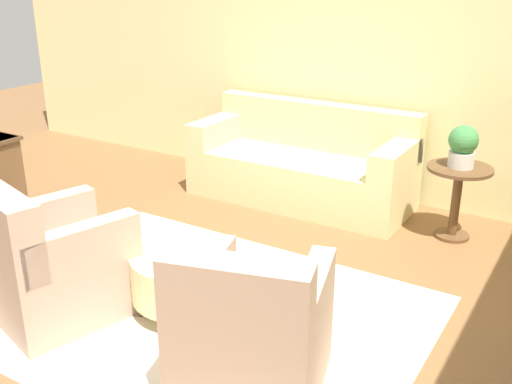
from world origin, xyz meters
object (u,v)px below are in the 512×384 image
(armchair_right, at_px, (252,338))
(side_table, at_px, (457,190))
(couch, at_px, (302,166))
(potted_plant_on_side_table, at_px, (463,146))
(armchair_left, at_px, (53,267))
(ottoman_table, at_px, (184,275))

(armchair_right, height_order, side_table, armchair_right)
(couch, bearing_deg, potted_plant_on_side_table, -4.57)
(side_table, bearing_deg, armchair_left, -126.02)
(potted_plant_on_side_table, bearing_deg, couch, 175.43)
(couch, distance_m, ottoman_table, 2.36)
(side_table, height_order, potted_plant_on_side_table, potted_plant_on_side_table)
(armchair_left, distance_m, potted_plant_on_side_table, 3.39)
(ottoman_table, height_order, side_table, side_table)
(armchair_left, distance_m, ottoman_table, 0.88)
(armchair_right, relative_size, side_table, 1.55)
(ottoman_table, bearing_deg, side_table, 60.35)
(armchair_right, distance_m, ottoman_table, 1.00)
(armchair_right, bearing_deg, side_table, 81.54)
(armchair_left, height_order, armchair_right, same)
(armchair_right, xyz_separation_m, side_table, (0.40, 2.72, 0.07))
(armchair_left, xyz_separation_m, side_table, (1.97, 2.72, 0.07))
(potted_plant_on_side_table, bearing_deg, ottoman_table, -119.65)
(armchair_right, height_order, potted_plant_on_side_table, potted_plant_on_side_table)
(couch, height_order, ottoman_table, couch)
(couch, bearing_deg, armchair_left, -98.05)
(ottoman_table, bearing_deg, couch, 97.60)
(ottoman_table, height_order, potted_plant_on_side_table, potted_plant_on_side_table)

